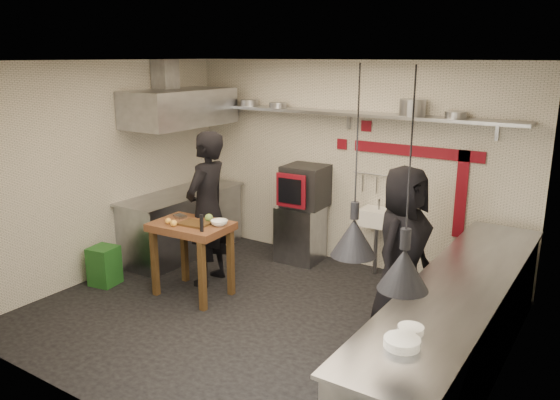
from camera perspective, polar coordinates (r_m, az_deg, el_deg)
The scene contains 47 objects.
floor at distance 6.29m, azimuth -2.00°, elevation -12.11°, with size 5.00×5.00×0.00m, color black.
ceiling at distance 5.60m, azimuth -2.26°, elevation 14.33°, with size 5.00×5.00×0.00m, color beige.
wall_back at distance 7.55m, azimuth 7.17°, elevation 3.68°, with size 5.00×0.04×2.80m, color beige.
wall_front at distance 4.33m, azimuth -18.52°, elevation -5.51°, with size 5.00×0.04×2.80m, color beige.
wall_left at distance 7.49m, azimuth -17.93°, elevation 2.96°, with size 0.04×4.20×2.80m, color beige.
wall_right at distance 4.84m, azimuth 22.81°, elevation -3.78°, with size 0.04×4.20×2.80m, color beige.
red_band_horiz at distance 7.12m, azimuth 14.05°, elevation 4.96°, with size 1.70×0.02×0.14m, color maroon.
red_band_vert at distance 7.05m, azimuth 18.40°, elevation 0.55°, with size 0.14×0.02×1.10m, color maroon.
red_tile_a at distance 7.34m, azimuth 9.00°, elevation 7.64°, with size 0.14×0.02×0.14m, color maroon.
red_tile_b at distance 7.53m, azimuth 6.49°, elevation 5.83°, with size 0.14×0.02×0.14m, color maroon.
back_shelf at distance 7.29m, azimuth 6.72°, elevation 9.01°, with size 4.60×0.34×0.04m, color gray.
shelf_bracket_left at distance 8.44m, azimuth -4.55°, elevation 9.17°, with size 0.04×0.06×0.24m, color gray.
shelf_bracket_mid at distance 7.43m, azimuth 7.23°, elevation 8.33°, with size 0.04×0.06×0.24m, color gray.
shelf_bracket_right at distance 6.82m, azimuth 21.78°, elevation 6.81°, with size 0.04×0.06×0.24m, color gray.
pan_far_left at distance 8.09m, azimuth -3.21°, elevation 10.12°, with size 0.26×0.26×0.09m, color gray.
pan_mid_left at distance 7.81m, azimuth -0.22°, elevation 9.90°, with size 0.25×0.25×0.07m, color gray.
stock_pot at distance 6.91m, azimuth 13.68°, elevation 9.38°, with size 0.32×0.32×0.20m, color gray.
pan_right at distance 6.76m, azimuth 17.88°, elevation 8.46°, with size 0.25×0.25×0.08m, color gray.
oven_stand at distance 7.77m, azimuth 2.14°, elevation -3.52°, with size 0.58×0.53×0.80m, color gray.
combi_oven at distance 7.61m, azimuth 2.68°, elevation 1.47°, with size 0.57×0.53×0.58m, color black.
oven_door at distance 7.33m, azimuth 1.14°, elevation 0.97°, with size 0.44×0.03×0.46m, color maroon.
oven_glass at distance 7.31m, azimuth 1.01°, elevation 0.93°, with size 0.34×0.02×0.34m, color black.
hand_sink at distance 7.32m, azimuth 10.25°, elevation -1.81°, with size 0.46×0.34×0.22m, color white.
sink_tap at distance 7.27m, azimuth 10.31°, elevation -0.45°, with size 0.03×0.03×0.14m, color gray.
sink_drain at distance 7.42m, azimuth 9.97°, elevation -5.14°, with size 0.06×0.06×0.66m, color gray.
utensil_rail at distance 7.31m, azimuth 10.88°, elevation 2.51°, with size 0.02×0.02×0.90m, color gray.
counter_right at distance 5.27m, azimuth 17.94°, elevation -13.03°, with size 0.70×3.80×0.90m, color gray.
counter_right_top at distance 5.07m, azimuth 18.36°, elevation -8.37°, with size 0.76×3.90×0.03m, color gray.
plate_stack at distance 3.92m, azimuth 12.64°, elevation -14.34°, with size 0.25×0.25×0.07m, color white.
small_bowl_right at distance 4.11m, azimuth 13.51°, elevation -13.04°, with size 0.19×0.19×0.05m, color white.
counter_left at distance 8.15m, azimuth -10.12°, elevation -2.50°, with size 0.70×1.90×0.90m, color gray.
counter_left_top at distance 8.03m, azimuth -10.27°, elevation 0.67°, with size 0.76×2.00×0.03m, color gray.
extractor_hood at distance 7.79m, azimuth -10.42°, elevation 9.46°, with size 0.78×1.60×0.50m, color gray.
hood_duct at distance 7.94m, azimuth -11.90°, elevation 12.39°, with size 0.28×0.28×0.50m, color gray.
green_bin at distance 7.37m, azimuth -17.89°, elevation -6.55°, with size 0.32×0.32×0.50m, color #205E21.
prep_table at distance 6.73m, azimuth -9.12°, elevation -6.13°, with size 0.92×0.64×0.92m, color brown, non-canonical shape.
cutting_board at distance 6.51m, azimuth -8.92°, elevation -2.46°, with size 0.34×0.24×0.03m, color #51371B.
pepper_mill at distance 6.22m, azimuth -8.20°, elevation -2.40°, with size 0.04×0.04×0.20m, color black.
lemon_a at distance 6.58m, azimuth -11.61°, elevation -2.14°, with size 0.07×0.07×0.07m, color #FFB943.
lemon_b at distance 6.48m, azimuth -11.05°, elevation -2.40°, with size 0.08×0.08×0.08m, color #FFB943.
veg_ball at distance 6.58m, azimuth -7.45°, elevation -1.86°, with size 0.10×0.10×0.10m, color olive.
steel_tray at distance 6.83m, azimuth -10.41°, elevation -1.68°, with size 0.16×0.11×0.03m, color gray.
bowl at distance 6.44m, azimuth -6.37°, elevation -2.38°, with size 0.20×0.20×0.06m, color white.
heat_lamp_near at distance 4.32m, azimuth 7.99°, elevation 3.81°, with size 0.37×0.37×1.53m, color black, non-canonical shape.
heat_lamp_far at distance 3.59m, azimuth 13.33°, elevation 1.76°, with size 0.35×0.35×1.48m, color black, non-canonical shape.
chef_left at distance 6.92m, azimuth -7.61°, elevation -0.93°, with size 0.72×0.47×1.97m, color black.
chef_right at distance 5.87m, azimuth 12.66°, elevation -5.03°, with size 0.87×0.57×1.78m, color black.
Camera 1 is at (3.26, -4.56, 2.85)m, focal length 35.00 mm.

